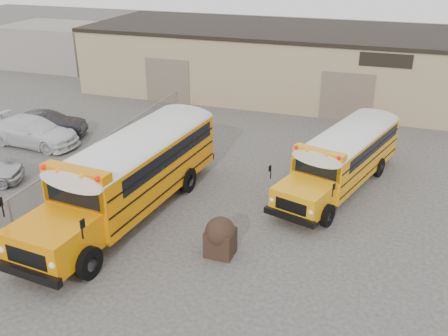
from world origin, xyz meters
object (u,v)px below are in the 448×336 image
(school_bus_left, at_px, (205,119))
(school_bus_right, at_px, (386,121))
(tarp_bundle, at_px, (220,236))
(car_white, at_px, (33,131))
(car_dark, at_px, (47,125))

(school_bus_left, bearing_deg, school_bus_right, 22.33)
(school_bus_right, xyz_separation_m, tarp_bundle, (-5.03, -12.30, -0.77))
(school_bus_left, height_order, car_white, school_bus_left)
(school_bus_left, relative_size, tarp_bundle, 7.62)
(school_bus_left, height_order, car_dark, school_bus_left)
(car_white, bearing_deg, school_bus_right, -68.95)
(car_white, bearing_deg, tarp_bundle, -113.20)
(tarp_bundle, xyz_separation_m, car_white, (-13.10, 6.71, 0.01))
(school_bus_right, xyz_separation_m, car_dark, (-18.23, -4.28, -0.83))
(school_bus_left, relative_size, car_white, 2.14)
(school_bus_left, relative_size, school_bus_right, 1.21)
(car_dark, bearing_deg, school_bus_right, -95.57)
(school_bus_right, height_order, car_white, school_bus_right)
(school_bus_left, bearing_deg, tarp_bundle, -66.18)
(school_bus_right, distance_m, tarp_bundle, 13.31)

